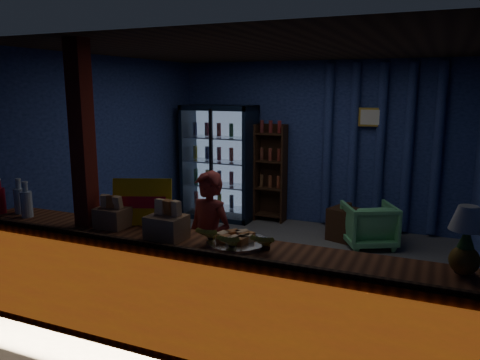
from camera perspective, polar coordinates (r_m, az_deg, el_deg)
The scene contains 19 objects.
ground at distance 5.85m, azimuth 3.34°, elevation -10.71°, with size 4.60×4.60×0.00m, color #515154.
room_walls at distance 5.47m, azimuth 3.53°, elevation 4.74°, with size 4.60×4.60×4.60m.
counter at distance 4.07m, azimuth -6.21°, elevation -13.65°, with size 4.40×0.57×0.99m.
support_post at distance 4.42m, azimuth -18.30°, elevation -0.90°, with size 0.16×0.16×2.60m, color maroon.
beverage_cooler at distance 7.90m, azimuth -2.32°, elevation 2.10°, with size 1.20×0.62×1.90m.
bottle_shelf at distance 7.73m, azimuth 3.82°, elevation 0.83°, with size 0.50×0.28×1.60m.
curtain_folds at distance 7.35m, azimuth 16.70°, elevation 3.83°, with size 1.74×0.14×2.50m.
framed_picture at distance 7.28m, azimuth 15.68°, elevation 7.39°, with size 0.36×0.04×0.28m.
shopkeeper at distance 4.56m, azimuth -3.81°, elevation -7.74°, with size 0.51×0.34×1.41m, color maroon.
green_chair at distance 6.77m, azimuth 15.43°, elevation -5.29°, with size 0.66×0.68×0.61m, color #5CB874.
side_table at distance 6.95m, azimuth 13.00°, elevation -5.34°, with size 0.61×0.52×0.56m.
yellow_sign at distance 4.34m, azimuth -11.83°, elevation -2.63°, with size 0.53×0.30×0.43m.
soda_bottles at distance 5.18m, azimuth -26.27°, elevation -2.12°, with size 0.65×0.19×0.35m.
snack_box_left at distance 3.92m, azimuth -8.94°, elevation -5.51°, with size 0.32×0.27×0.32m.
snack_box_centre at distance 4.35m, azimuth -15.28°, elevation -4.24°, with size 0.28×0.23×0.29m.
pastry_tray at distance 3.78m, azimuth -0.34°, elevation -7.39°, with size 0.50×0.50×0.08m.
banana_bunches at distance 3.68m, azimuth -0.66°, elevation -7.15°, with size 0.69×0.28×0.15m.
table_lamp at distance 3.46m, azimuth 25.99°, elevation -4.49°, with size 0.24×0.24×0.47m.
pineapple at distance 3.47m, azimuth 25.71°, elevation -8.31°, with size 0.20×0.20×0.34m.
Camera 1 is at (1.86, -5.10, 2.18)m, focal length 35.00 mm.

